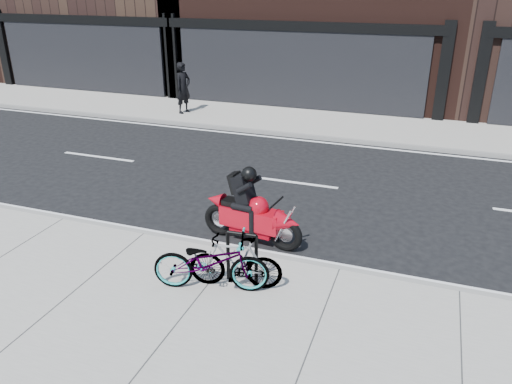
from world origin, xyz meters
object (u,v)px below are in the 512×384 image
at_px(motorcycle, 256,213).
at_px(pedestrian, 183,88).
at_px(bicycle_rear, 235,262).
at_px(bike_rack, 242,253).
at_px(bicycle_front, 211,262).

height_order(motorcycle, pedestrian, pedestrian).
relative_size(bicycle_rear, motorcycle, 0.72).
xyz_separation_m(bike_rack, motorcycle, (-0.31, 1.55, -0.02)).
bearing_deg(bike_rack, pedestrian, 121.93).
relative_size(bike_rack, pedestrian, 0.49).
distance_m(bicycle_front, motorcycle, 1.93).
xyz_separation_m(bike_rack, bicycle_front, (-0.39, -0.38, -0.04)).
xyz_separation_m(bicycle_front, bicycle_rear, (0.35, 0.19, -0.04)).
bearing_deg(motorcycle, bicycle_rear, -74.57).
xyz_separation_m(bike_rack, bicycle_rear, (-0.04, -0.20, -0.08)).
bearing_deg(motorcycle, bike_rack, -72.04).
relative_size(motorcycle, pedestrian, 1.13).
height_order(bike_rack, pedestrian, pedestrian).
xyz_separation_m(bicycle_front, motorcycle, (0.08, 1.93, 0.02)).
bearing_deg(pedestrian, bicycle_rear, -131.56).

